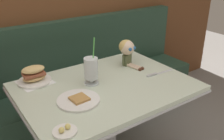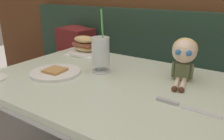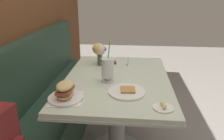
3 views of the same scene
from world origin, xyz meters
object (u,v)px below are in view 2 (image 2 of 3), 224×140
Objects in this scene: sandwich_plate at (85,46)px; butter_knife at (176,104)px; milkshake_glass at (101,53)px; seated_doll at (184,53)px; toast_plate at (56,72)px; backpack at (76,48)px.

sandwich_plate is 0.83m from butter_knife.
seated_doll is (0.38, 0.12, 0.03)m from milkshake_glass.
toast_plate is at bearing -179.09° from butter_knife.
milkshake_glass is 0.38m from sandwich_plate.
seated_doll reaches higher than butter_knife.
sandwich_plate is (-0.12, 0.38, 0.04)m from toast_plate.
milkshake_glass is 1.39× the size of seated_doll.
backpack is (-1.04, 0.42, -0.21)m from seated_doll.
toast_plate is at bearing -154.63° from seated_doll.
seated_doll is (0.56, 0.26, 0.12)m from toast_plate.
sandwich_plate is 0.49m from backpack.
milkshake_glass is 0.40m from seated_doll.
milkshake_glass reaches higher than toast_plate.
sandwich_plate is at bearing 153.42° from butter_knife.
butter_knife is 1.30m from backpack.
backpack is (-0.66, 0.54, -0.18)m from milkshake_glass.
milkshake_glass is at bearing -37.72° from sandwich_plate.
butter_knife is 0.29m from seated_doll.
backpack is at bearing 139.79° from sandwich_plate.
butter_knife is (0.62, 0.01, -0.00)m from toast_plate.
butter_knife is at bearing -76.97° from seated_doll.
toast_plate is 1.06× the size of butter_knife.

